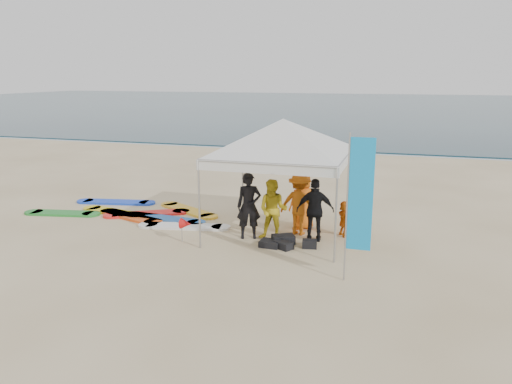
{
  "coord_description": "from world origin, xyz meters",
  "views": [
    {
      "loc": [
        3.8,
        -9.58,
        4.22
      ],
      "look_at": [
        0.07,
        2.6,
        1.2
      ],
      "focal_mm": 35.0,
      "sensor_mm": 36.0,
      "label": 1
    }
  ],
  "objects_px": {
    "person_orange_a": "(299,204)",
    "person_black_b": "(315,210)",
    "person_yellow": "(273,210)",
    "surfboard_spread": "(139,214)",
    "marker_pennant": "(186,224)",
    "person_orange_b": "(303,201)",
    "canopy_tent": "(283,119)",
    "feather_flag": "(359,197)",
    "person_seated": "(345,219)",
    "person_black_a": "(249,206)"
  },
  "relations": [
    {
      "from": "person_seated",
      "to": "feather_flag",
      "type": "bearing_deg",
      "value": 159.52
    },
    {
      "from": "person_orange_b",
      "to": "surfboard_spread",
      "type": "relative_size",
      "value": 0.26
    },
    {
      "from": "person_seated",
      "to": "person_black_a",
      "type": "bearing_deg",
      "value": 78.34
    },
    {
      "from": "person_orange_a",
      "to": "canopy_tent",
      "type": "bearing_deg",
      "value": 29.07
    },
    {
      "from": "marker_pennant",
      "to": "person_black_b",
      "type": "bearing_deg",
      "value": 19.29
    },
    {
      "from": "person_orange_a",
      "to": "feather_flag",
      "type": "xyz_separation_m",
      "value": [
        1.8,
        -2.79,
        0.98
      ]
    },
    {
      "from": "person_seated",
      "to": "marker_pennant",
      "type": "height_order",
      "value": "person_seated"
    },
    {
      "from": "person_black_b",
      "to": "surfboard_spread",
      "type": "relative_size",
      "value": 0.26
    },
    {
      "from": "person_orange_b",
      "to": "feather_flag",
      "type": "distance_m",
      "value": 3.89
    },
    {
      "from": "feather_flag",
      "to": "person_black_b",
      "type": "bearing_deg",
      "value": 118.85
    },
    {
      "from": "person_black_b",
      "to": "surfboard_spread",
      "type": "height_order",
      "value": "person_black_b"
    },
    {
      "from": "person_orange_b",
      "to": "person_seated",
      "type": "relative_size",
      "value": 1.64
    },
    {
      "from": "person_yellow",
      "to": "person_black_b",
      "type": "relative_size",
      "value": 0.97
    },
    {
      "from": "person_orange_b",
      "to": "canopy_tent",
      "type": "bearing_deg",
      "value": 25.15
    },
    {
      "from": "person_orange_a",
      "to": "marker_pennant",
      "type": "bearing_deg",
      "value": 38.38
    },
    {
      "from": "feather_flag",
      "to": "marker_pennant",
      "type": "xyz_separation_m",
      "value": [
        -4.42,
        1.25,
        -1.33
      ]
    },
    {
      "from": "person_orange_a",
      "to": "surfboard_spread",
      "type": "height_order",
      "value": "person_orange_a"
    },
    {
      "from": "person_orange_a",
      "to": "surfboard_spread",
      "type": "distance_m",
      "value": 5.17
    },
    {
      "from": "person_black_b",
      "to": "marker_pennant",
      "type": "distance_m",
      "value": 3.33
    },
    {
      "from": "person_black_a",
      "to": "marker_pennant",
      "type": "distance_m",
      "value": 1.69
    },
    {
      "from": "person_orange_a",
      "to": "surfboard_spread",
      "type": "xyz_separation_m",
      "value": [
        -5.09,
        0.38,
        -0.81
      ]
    },
    {
      "from": "person_black_b",
      "to": "marker_pennant",
      "type": "height_order",
      "value": "person_black_b"
    },
    {
      "from": "person_orange_a",
      "to": "person_yellow",
      "type": "bearing_deg",
      "value": 58.07
    },
    {
      "from": "person_black_a",
      "to": "feather_flag",
      "type": "bearing_deg",
      "value": -55.3
    },
    {
      "from": "person_orange_a",
      "to": "canopy_tent",
      "type": "distance_m",
      "value": 2.3
    },
    {
      "from": "person_seated",
      "to": "marker_pennant",
      "type": "distance_m",
      "value": 4.17
    },
    {
      "from": "person_black_a",
      "to": "person_seated",
      "type": "distance_m",
      "value": 2.57
    },
    {
      "from": "canopy_tent",
      "to": "marker_pennant",
      "type": "bearing_deg",
      "value": -147.67
    },
    {
      "from": "person_black_b",
      "to": "feather_flag",
      "type": "height_order",
      "value": "feather_flag"
    },
    {
      "from": "person_orange_b",
      "to": "feather_flag",
      "type": "bearing_deg",
      "value": 87.43
    },
    {
      "from": "person_orange_a",
      "to": "person_seated",
      "type": "xyz_separation_m",
      "value": [
        1.2,
        0.16,
        -0.36
      ]
    },
    {
      "from": "person_black_a",
      "to": "canopy_tent",
      "type": "bearing_deg",
      "value": 16.14
    },
    {
      "from": "person_yellow",
      "to": "person_black_b",
      "type": "bearing_deg",
      "value": 9.28
    },
    {
      "from": "feather_flag",
      "to": "person_orange_b",
      "type": "bearing_deg",
      "value": 118.71
    },
    {
      "from": "person_seated",
      "to": "surfboard_spread",
      "type": "bearing_deg",
      "value": 55.92
    },
    {
      "from": "person_seated",
      "to": "canopy_tent",
      "type": "relative_size",
      "value": 0.21
    },
    {
      "from": "feather_flag",
      "to": "surfboard_spread",
      "type": "distance_m",
      "value": 7.8
    },
    {
      "from": "person_yellow",
      "to": "feather_flag",
      "type": "height_order",
      "value": "feather_flag"
    },
    {
      "from": "person_yellow",
      "to": "person_seated",
      "type": "relative_size",
      "value": 1.65
    },
    {
      "from": "person_orange_a",
      "to": "person_seated",
      "type": "height_order",
      "value": "person_orange_a"
    },
    {
      "from": "person_yellow",
      "to": "person_orange_b",
      "type": "distance_m",
      "value": 1.27
    },
    {
      "from": "person_yellow",
      "to": "canopy_tent",
      "type": "xyz_separation_m",
      "value": [
        0.11,
        0.49,
        2.29
      ]
    },
    {
      "from": "person_orange_a",
      "to": "feather_flag",
      "type": "bearing_deg",
      "value": 130.58
    },
    {
      "from": "person_black_a",
      "to": "marker_pennant",
      "type": "bearing_deg",
      "value": -170.8
    },
    {
      "from": "marker_pennant",
      "to": "surfboard_spread",
      "type": "bearing_deg",
      "value": 142.25
    },
    {
      "from": "person_yellow",
      "to": "person_black_b",
      "type": "xyz_separation_m",
      "value": [
        1.06,
        0.2,
        0.02
      ]
    },
    {
      "from": "person_black_b",
      "to": "person_seated",
      "type": "distance_m",
      "value": 0.98
    },
    {
      "from": "person_orange_a",
      "to": "person_black_b",
      "type": "height_order",
      "value": "person_orange_a"
    },
    {
      "from": "person_yellow",
      "to": "person_seated",
      "type": "bearing_deg",
      "value": 23.47
    },
    {
      "from": "person_orange_a",
      "to": "person_black_b",
      "type": "xyz_separation_m",
      "value": [
        0.51,
        -0.45,
        -0.02
      ]
    }
  ]
}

